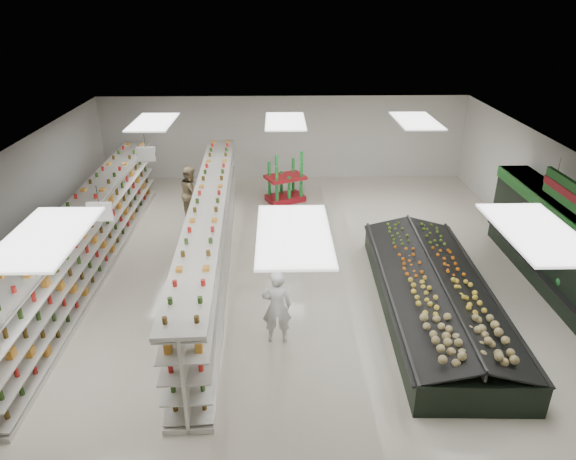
{
  "coord_description": "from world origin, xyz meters",
  "views": [
    {
      "loc": [
        -0.26,
        -11.5,
        6.73
      ],
      "look_at": [
        0.01,
        0.6,
        1.1
      ],
      "focal_mm": 32.0,
      "sensor_mm": 36.0,
      "label": 1
    }
  ],
  "objects_px": {
    "shopper_background": "(191,193)",
    "soda_endcap": "(285,179)",
    "gondola_left": "(89,241)",
    "shopper_main": "(277,307)",
    "produce_island": "(434,293)",
    "gondola_center": "(211,237)"
  },
  "relations": [
    {
      "from": "shopper_background",
      "to": "soda_endcap",
      "type": "bearing_deg",
      "value": -68.64
    },
    {
      "from": "gondola_left",
      "to": "shopper_background",
      "type": "distance_m",
      "value": 4.1
    },
    {
      "from": "shopper_main",
      "to": "shopper_background",
      "type": "distance_m",
      "value": 7.11
    },
    {
      "from": "produce_island",
      "to": "shopper_background",
      "type": "xyz_separation_m",
      "value": [
        -6.35,
        5.51,
        0.42
      ]
    },
    {
      "from": "shopper_main",
      "to": "shopper_background",
      "type": "xyz_separation_m",
      "value": [
        -2.73,
        6.57,
        0.03
      ]
    },
    {
      "from": "shopper_background",
      "to": "produce_island",
      "type": "bearing_deg",
      "value": -135.1
    },
    {
      "from": "gondola_left",
      "to": "soda_endcap",
      "type": "xyz_separation_m",
      "value": [
        5.13,
        4.98,
        -0.1
      ]
    },
    {
      "from": "gondola_left",
      "to": "gondola_center",
      "type": "bearing_deg",
      "value": 2.77
    },
    {
      "from": "produce_island",
      "to": "soda_endcap",
      "type": "relative_size",
      "value": 4.09
    },
    {
      "from": "gondola_left",
      "to": "shopper_main",
      "type": "bearing_deg",
      "value": -32.32
    },
    {
      "from": "gondola_left",
      "to": "shopper_background",
      "type": "relative_size",
      "value": 6.53
    },
    {
      "from": "produce_island",
      "to": "soda_endcap",
      "type": "bearing_deg",
      "value": 115.4
    },
    {
      "from": "produce_island",
      "to": "shopper_main",
      "type": "height_order",
      "value": "shopper_main"
    },
    {
      "from": "produce_island",
      "to": "shopper_main",
      "type": "relative_size",
      "value": 4.03
    },
    {
      "from": "produce_island",
      "to": "shopper_background",
      "type": "relative_size",
      "value": 3.88
    },
    {
      "from": "shopper_main",
      "to": "shopper_background",
      "type": "height_order",
      "value": "shopper_background"
    },
    {
      "from": "gondola_center",
      "to": "soda_endcap",
      "type": "height_order",
      "value": "gondola_center"
    },
    {
      "from": "gondola_left",
      "to": "soda_endcap",
      "type": "bearing_deg",
      "value": 44.02
    },
    {
      "from": "gondola_left",
      "to": "produce_island",
      "type": "bearing_deg",
      "value": -13.33
    },
    {
      "from": "gondola_center",
      "to": "produce_island",
      "type": "relative_size",
      "value": 1.7
    },
    {
      "from": "produce_island",
      "to": "shopper_background",
      "type": "bearing_deg",
      "value": 139.03
    },
    {
      "from": "produce_island",
      "to": "shopper_main",
      "type": "xyz_separation_m",
      "value": [
        -3.61,
        -1.06,
        0.39
      ]
    }
  ]
}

